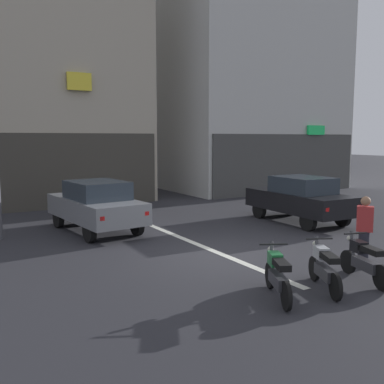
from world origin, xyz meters
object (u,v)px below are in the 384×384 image
motorcycle_silver_row_left_mid (324,267)px  person_by_motorcycles (364,231)px  car_grey_crossing_near (96,204)px  car_black_parked_kerbside (300,198)px  motorcycle_green_row_leftmost (277,274)px  motorcycle_black_row_centre (364,260)px

motorcycle_silver_row_left_mid → person_by_motorcycles: bearing=17.2°
car_grey_crossing_near → car_black_parked_kerbside: (6.76, -2.14, 0.00)m
car_black_parked_kerbside → motorcycle_green_row_leftmost: car_black_parked_kerbside is taller
motorcycle_silver_row_left_mid → car_black_parked_kerbside: bearing=49.7°
motorcycle_silver_row_left_mid → person_by_motorcycles: 2.04m
car_grey_crossing_near → motorcycle_silver_row_left_mid: 7.85m
car_grey_crossing_near → motorcycle_silver_row_left_mid: (2.19, -7.53, -0.43)m
car_black_parked_kerbside → motorcycle_green_row_leftmost: bearing=-137.1°
person_by_motorcycles → motorcycle_black_row_centre: bearing=-141.2°
car_black_parked_kerbside → motorcycle_silver_row_left_mid: 7.07m
motorcycle_silver_row_left_mid → motorcycle_black_row_centre: bearing=-2.9°
motorcycle_black_row_centre → person_by_motorcycles: size_ratio=0.97×
motorcycle_silver_row_left_mid → person_by_motorcycles: (1.92, 0.59, 0.40)m
motorcycle_black_row_centre → person_by_motorcycles: bearing=38.8°
car_grey_crossing_near → person_by_motorcycles: bearing=-59.4°
motorcycle_black_row_centre → motorcycle_green_row_leftmost: bearing=175.6°
car_grey_crossing_near → car_black_parked_kerbside: 7.09m
motorcycle_green_row_leftmost → person_by_motorcycles: bearing=9.0°
motorcycle_silver_row_left_mid → motorcycle_green_row_leftmost: bearing=174.1°
motorcycle_silver_row_left_mid → person_by_motorcycles: person_by_motorcycles is taller
car_grey_crossing_near → motorcycle_black_row_centre: bearing=-66.5°
car_black_parked_kerbside → person_by_motorcycles: bearing=-119.0°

